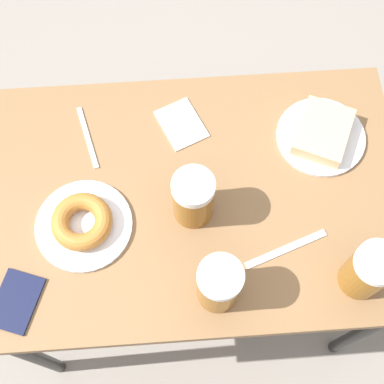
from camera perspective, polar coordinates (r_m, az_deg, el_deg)
name	(u,v)px	position (r m, az deg, el deg)	size (l,w,h in m)	color
ground_plane	(192,274)	(1.94, 0.00, -8.76)	(8.00, 8.00, 0.00)	gray
table	(192,207)	(1.31, 0.00, -1.58)	(0.65, 1.01, 0.73)	olive
plate_with_cake	(322,134)	(1.33, 13.70, 6.05)	(0.22, 0.22, 0.05)	silver
plate_with_donut	(83,223)	(1.22, -11.59, -3.27)	(0.22, 0.22, 0.05)	silver
beer_mug_left	(192,198)	(1.16, -0.01, -0.65)	(0.09, 0.09, 0.15)	#8C5619
beer_mug_center	(369,271)	(1.16, 18.31, -7.97)	(0.09, 0.09, 0.15)	#8C5619
beer_mug_right	(219,284)	(1.10, 2.90, -9.80)	(0.09, 0.09, 0.15)	#8C5619
napkin_folded	(181,124)	(1.32, -1.15, 7.26)	(0.15, 0.13, 0.00)	white
fork	(88,137)	(1.33, -11.08, 5.76)	(0.17, 0.06, 0.00)	silver
knife	(286,249)	(1.21, 9.99, -6.01)	(0.08, 0.19, 0.00)	silver
passport_near_edge	(16,301)	(1.22, -18.26, -11.01)	(0.15, 0.13, 0.01)	#141938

